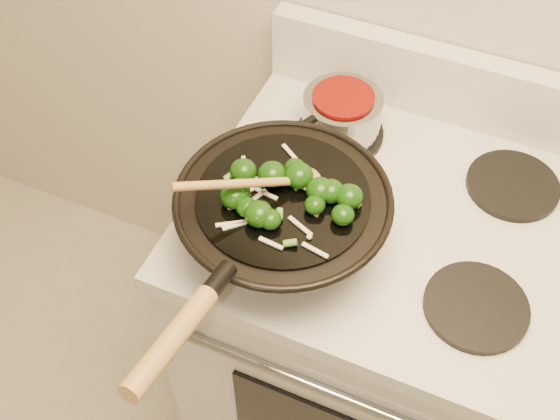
% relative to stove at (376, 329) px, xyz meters
% --- Properties ---
extents(stove, '(0.78, 0.67, 1.08)m').
position_rel_stove_xyz_m(stove, '(0.00, 0.00, 0.00)').
color(stove, silver).
rests_on(stove, ground).
extents(wok, '(0.38, 0.63, 0.20)m').
position_rel_stove_xyz_m(wok, '(-0.18, -0.16, 0.53)').
color(wok, black).
rests_on(wok, stove).
extents(stirfry, '(0.24, 0.22, 0.04)m').
position_rel_stove_xyz_m(stirfry, '(-0.17, -0.15, 0.60)').
color(stirfry, '#113608').
rests_on(stirfry, wok).
extents(wooden_spoon, '(0.20, 0.22, 0.10)m').
position_rel_stove_xyz_m(wooden_spoon, '(-0.20, -0.16, 0.61)').
color(wooden_spoon, '#A47B41').
rests_on(wooden_spoon, wok).
extents(saucepan, '(0.16, 0.25, 0.10)m').
position_rel_stove_xyz_m(saucepan, '(-0.18, 0.15, 0.51)').
color(saucepan, gray).
rests_on(saucepan, stove).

